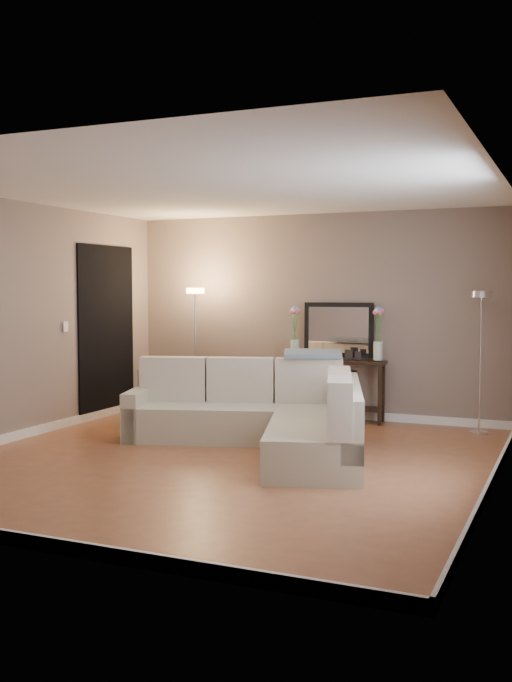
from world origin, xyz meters
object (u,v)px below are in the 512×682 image
at_px(sectional_sofa, 269,416).
at_px(console_table, 329,386).
at_px(floor_lamp_lit, 196,325).
at_px(floor_lamp_unlit, 481,333).

height_order(sectional_sofa, console_table, sectional_sofa).
xyz_separation_m(sectional_sofa, floor_lamp_lit, (-1.67, 1.54, 0.85)).
xyz_separation_m(console_table, floor_lamp_unlit, (1.83, -0.15, 0.71)).
bearing_deg(floor_lamp_unlit, sectional_sofa, -140.37).
height_order(console_table, floor_lamp_lit, floor_lamp_lit).
xyz_separation_m(console_table, floor_lamp_lit, (-1.76, -0.21, 0.74)).
xyz_separation_m(floor_lamp_lit, floor_lamp_unlit, (3.60, 0.06, -0.03)).
distance_m(sectional_sofa, console_table, 1.76).
bearing_deg(console_table, floor_lamp_lit, -173.17).
height_order(console_table, floor_lamp_unlit, floor_lamp_unlit).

